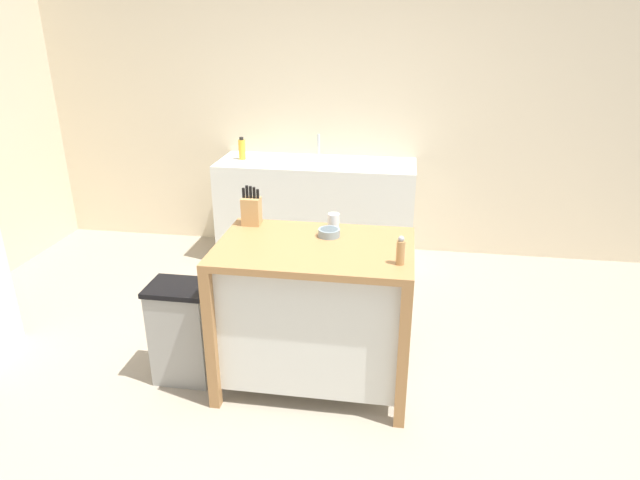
# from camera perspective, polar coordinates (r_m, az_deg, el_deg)

# --- Properties ---
(ground_plane) EXTENTS (6.70, 6.70, 0.00)m
(ground_plane) POSITION_cam_1_polar(r_m,az_deg,el_deg) (3.41, -2.66, -15.61)
(ground_plane) COLOR gray
(ground_plane) RESTS_ON ground
(wall_back) EXTENTS (5.70, 0.10, 2.60)m
(wall_back) POSITION_cam_1_polar(r_m,az_deg,el_deg) (5.11, 2.51, 13.28)
(wall_back) COLOR beige
(wall_back) RESTS_ON ground
(kitchen_island) EXTENTS (1.11, 0.73, 0.90)m
(kitchen_island) POSITION_cam_1_polar(r_m,az_deg,el_deg) (3.26, -0.55, -6.96)
(kitchen_island) COLOR #9E7042
(kitchen_island) RESTS_ON ground
(knife_block) EXTENTS (0.11, 0.09, 0.25)m
(knife_block) POSITION_cam_1_polar(r_m,az_deg,el_deg) (3.39, -7.10, 3.08)
(knife_block) COLOR tan
(knife_block) RESTS_ON kitchen_island
(bowl_ceramic_small) EXTENTS (0.13, 0.13, 0.04)m
(bowl_ceramic_small) POSITION_cam_1_polar(r_m,az_deg,el_deg) (3.20, 0.94, 0.79)
(bowl_ceramic_small) COLOR gray
(bowl_ceramic_small) RESTS_ON kitchen_island
(drinking_cup) EXTENTS (0.07, 0.07, 0.09)m
(drinking_cup) POSITION_cam_1_polar(r_m,az_deg,el_deg) (3.32, 1.41, 1.99)
(drinking_cup) COLOR silver
(drinking_cup) RESTS_ON kitchen_island
(pepper_grinder) EXTENTS (0.04, 0.04, 0.16)m
(pepper_grinder) POSITION_cam_1_polar(r_m,az_deg,el_deg) (2.85, 8.33, -1.14)
(pepper_grinder) COLOR #AD7F4C
(pepper_grinder) RESTS_ON kitchen_island
(trash_bin) EXTENTS (0.36, 0.28, 0.63)m
(trash_bin) POSITION_cam_1_polar(r_m,az_deg,el_deg) (3.48, -13.99, -9.19)
(trash_bin) COLOR gray
(trash_bin) RESTS_ON ground
(sink_counter) EXTENTS (1.74, 0.60, 0.90)m
(sink_counter) POSITION_cam_1_polar(r_m,az_deg,el_deg) (5.01, -0.39, 3.08)
(sink_counter) COLOR silver
(sink_counter) RESTS_ON ground
(sink_faucet) EXTENTS (0.02, 0.02, 0.22)m
(sink_faucet) POSITION_cam_1_polar(r_m,az_deg,el_deg) (4.99, -0.15, 9.66)
(sink_faucet) COLOR #B7BCC1
(sink_faucet) RESTS_ON sink_counter
(bottle_dish_soap) EXTENTS (0.06, 0.06, 0.20)m
(bottle_dish_soap) POSITION_cam_1_polar(r_m,az_deg,el_deg) (5.01, -8.07, 9.28)
(bottle_dish_soap) COLOR yellow
(bottle_dish_soap) RESTS_ON sink_counter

